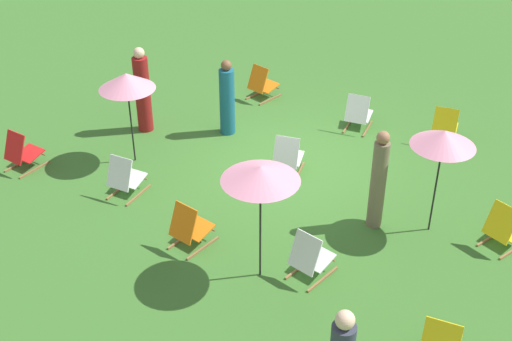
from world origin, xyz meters
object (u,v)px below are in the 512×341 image
Objects in this scene: deckchair_3 at (504,228)px; person_0 at (378,181)px; deckchair_2 at (288,157)px; deckchair_9 at (125,178)px; person_3 at (227,99)px; deckchair_4 at (445,127)px; deckchair_0 at (22,152)px; umbrella_2 at (444,139)px; deckchair_7 at (310,257)px; deckchair_8 at (190,228)px; person_1 at (143,92)px; deckchair_6 at (262,84)px; umbrella_0 at (261,174)px; umbrella_1 at (127,81)px; deckchair_1 at (358,114)px.

person_0 is at bearing 36.16° from deckchair_3.
deckchair_2 is 3.12m from deckchair_9.
deckchair_4 is at bearing 99.67° from person_3.
deckchair_0 is at bearing 28.20° from deckchair_4.
umbrella_2 is at bearing -161.16° from deckchair_0.
person_3 is (-2.36, -3.52, 0.42)m from deckchair_0.
deckchair_7 and deckchair_8 have the same top height.
deckchair_2 is 0.46× the size of person_1.
deckchair_6 is 0.42× the size of umbrella_0.
deckchair_7 is 0.44× the size of person_1.
person_3 is at bearing -35.98° from deckchair_2.
deckchair_0 is 0.42× the size of umbrella_0.
deckchair_6 is at bearing 171.17° from person_3.
deckchair_6 is (2.33, -2.46, 0.00)m from deckchair_2.
person_1 is (5.46, -2.07, 0.53)m from deckchair_7.
umbrella_1 is (-1.55, -1.50, 1.37)m from deckchair_0.
deckchair_7 is at bearing -162.55° from deckchair_8.
umbrella_0 is at bearing 88.85° from deckchair_1.
person_0 reaches higher than deckchair_2.
deckchair_1 is (-4.58, -5.29, 0.00)m from deckchair_0.
deckchair_2 is at bearing 41.27° from deckchair_4.
deckchair_7 is at bearing 64.96° from umbrella_2.
umbrella_0 is at bearing 160.97° from umbrella_1.
umbrella_1 is at bearing -5.18° from deckchair_7.
deckchair_3 is at bearing 137.27° from deckchair_1.
person_0 is (-0.85, -2.24, -0.99)m from umbrella_0.
umbrella_0 reaches higher than umbrella_2.
deckchair_9 is at bearing 39.24° from deckchair_3.
deckchair_4 is 1.03× the size of deckchair_6.
umbrella_1 is at bearing -137.73° from deckchair_0.
deckchair_2 is 3.43m from umbrella_0.
deckchair_0 is 9.01m from deckchair_3.
umbrella_0 is at bearing 57.55° from umbrella_2.
person_3 reaches higher than deckchair_1.
deckchair_0 is at bearing 3.96° from deckchair_8.
person_0 reaches higher than deckchair_4.
person_3 is at bearing -8.80° from umbrella_2.
deckchair_2 is 0.43× the size of umbrella_0.
deckchair_2 is 2.85m from deckchair_8.
umbrella_2 is at bearing -117.17° from person_1.
deckchair_9 is 2.61m from person_1.
person_0 is at bearing 154.49° from deckchair_6.
deckchair_4 is 1.03× the size of deckchair_9.
umbrella_2 is at bearing 29.98° from deckchair_3.
deckchair_6 is 6.45m from deckchair_7.
deckchair_3 is 4.36m from umbrella_0.
deckchair_4 is (-6.34, -5.80, 0.00)m from deckchair_0.
deckchair_7 is 0.45× the size of person_0.
deckchair_9 is at bearing 44.47° from person_0.
deckchair_6 is at bearing -2.53° from deckchair_3.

